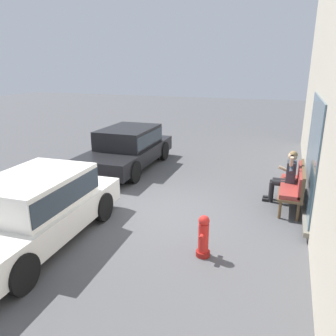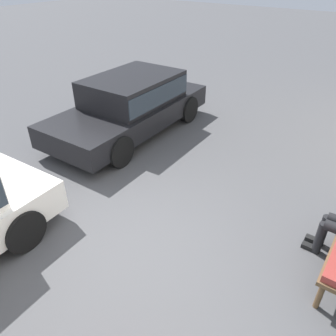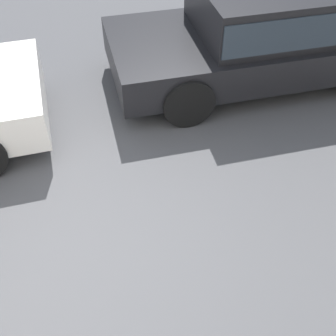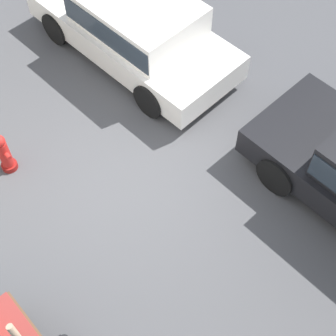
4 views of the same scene
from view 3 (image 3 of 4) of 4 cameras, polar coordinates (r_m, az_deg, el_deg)
ground_plane at (r=4.38m, az=-14.53°, el=-9.85°), size 60.00×60.00×0.00m
parked_car_near at (r=6.30m, az=13.77°, el=18.04°), size 4.37×1.99×1.36m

